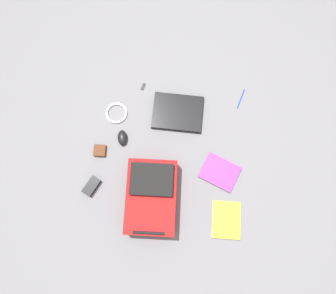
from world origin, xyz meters
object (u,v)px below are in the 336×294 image
computer_mouse (122,138)px  pen_black (241,99)px  book_comic (226,220)px  book_manual (219,172)px  usb_stick (143,87)px  cable_coil (116,113)px  power_brick (92,186)px  laptop (178,112)px  earbud_pouch (100,151)px  backpack (151,196)px

computer_mouse → pen_black: (-0.71, -0.42, -0.02)m
computer_mouse → book_comic: bearing=137.3°
pen_black → book_manual: bearing=82.9°
usb_stick → book_manual: bearing=141.6°
cable_coil → computer_mouse: bearing=116.3°
book_comic → power_brick: bearing=-2.6°
usb_stick → cable_coil: bearing=58.5°
cable_coil → usb_stick: cable_coil is taller
laptop → pen_black: bearing=-155.7°
book_manual → power_brick: bearing=17.5°
laptop → earbud_pouch: (0.44, 0.34, -0.00)m
cable_coil → power_brick: size_ratio=1.22×
laptop → pen_black: size_ratio=2.38×
pen_black → book_comic: bearing=91.5°
backpack → book_comic: size_ratio=1.96×
cable_coil → book_manual: bearing=160.7°
cable_coil → power_brick: 0.50m
book_comic → earbud_pouch: 0.90m
computer_mouse → cable_coil: size_ratio=0.70×
book_comic → usb_stick: (0.68, -0.75, -0.01)m
book_comic → pen_black: (0.02, -0.79, -0.01)m
book_comic → computer_mouse: bearing=-27.2°
book_manual → usb_stick: size_ratio=5.37×
usb_stick → pen_black: bearing=-176.4°
backpack → book_comic: backpack is taller
cable_coil → backpack: bearing=125.1°
book_manual → book_comic: bearing=106.8°
laptop → computer_mouse: bearing=36.8°
book_manual → pen_black: size_ratio=1.83×
laptop → usb_stick: 0.30m
book_comic → book_manual: book_comic is taller
usb_stick → laptop: bearing=152.3°
book_manual → cable_coil: 0.77m
book_manual → computer_mouse: bearing=-8.4°
computer_mouse → cable_coil: computer_mouse is taller
book_comic → usb_stick: size_ratio=4.87×
computer_mouse → usb_stick: computer_mouse is taller
earbud_pouch → book_comic: bearing=162.6°
book_manual → computer_mouse: (0.65, -0.10, 0.01)m
computer_mouse → earbud_pouch: size_ratio=1.37×
pen_black → earbud_pouch: bearing=32.1°
cable_coil → earbud_pouch: 0.27m
computer_mouse → power_brick: (0.12, 0.34, -0.00)m
usb_stick → power_brick: bearing=76.2°
backpack → laptop: 0.57m
book_manual → pen_black: bearing=-97.1°
backpack → computer_mouse: (0.26, -0.32, -0.05)m
computer_mouse → pen_black: bearing=-165.3°
pen_black → cable_coil: bearing=18.0°
earbud_pouch → book_manual: bearing=-179.1°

